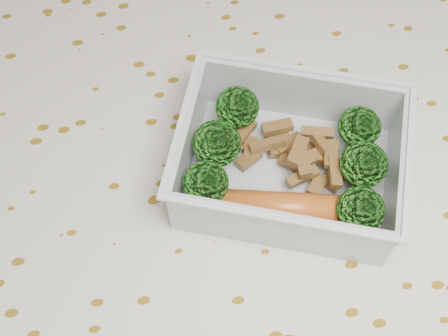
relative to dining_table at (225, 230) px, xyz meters
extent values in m
cube|color=brown|center=(0.00, 0.00, 0.06)|extent=(1.40, 0.90, 0.04)
cube|color=silver|center=(0.00, 0.00, 0.09)|extent=(1.46, 0.96, 0.01)
cube|color=silver|center=(0.05, 0.00, 0.09)|extent=(0.19, 0.17, 0.00)
cube|color=silver|center=(0.07, 0.05, 0.12)|extent=(0.15, 0.06, 0.05)
cube|color=silver|center=(0.03, -0.06, 0.12)|extent=(0.15, 0.06, 0.05)
cube|color=silver|center=(0.12, -0.03, 0.12)|extent=(0.05, 0.11, 0.05)
cube|color=silver|center=(-0.02, 0.03, 0.12)|extent=(0.05, 0.11, 0.05)
cube|color=silver|center=(0.07, 0.06, 0.15)|extent=(0.16, 0.07, 0.00)
cube|color=silver|center=(0.03, -0.06, 0.15)|extent=(0.16, 0.07, 0.00)
cube|color=silver|center=(0.12, -0.03, 0.15)|extent=(0.05, 0.11, 0.00)
cube|color=silver|center=(-0.03, 0.03, 0.15)|extent=(0.05, 0.11, 0.00)
cylinder|color=#608C3F|center=(0.02, 0.05, 0.10)|extent=(0.01, 0.01, 0.02)
ellipsoid|color=#378625|center=(0.02, 0.05, 0.12)|extent=(0.03, 0.03, 0.03)
cylinder|color=#608C3F|center=(0.11, 0.01, 0.10)|extent=(0.01, 0.01, 0.02)
ellipsoid|color=#378625|center=(0.11, 0.01, 0.12)|extent=(0.03, 0.03, 0.03)
cylinder|color=#608C3F|center=(0.00, 0.02, 0.10)|extent=(0.01, 0.01, 0.02)
ellipsoid|color=#378625|center=(0.00, 0.02, 0.12)|extent=(0.04, 0.04, 0.03)
cylinder|color=#608C3F|center=(0.10, -0.02, 0.10)|extent=(0.01, 0.01, 0.02)
ellipsoid|color=#378625|center=(0.10, -0.02, 0.12)|extent=(0.04, 0.04, 0.03)
cylinder|color=#608C3F|center=(-0.02, -0.01, 0.10)|extent=(0.01, 0.01, 0.02)
ellipsoid|color=#378625|center=(-0.02, -0.01, 0.12)|extent=(0.03, 0.03, 0.03)
cylinder|color=#608C3F|center=(0.09, -0.05, 0.10)|extent=(0.01, 0.01, 0.02)
ellipsoid|color=#378625|center=(0.09, -0.05, 0.12)|extent=(0.03, 0.03, 0.03)
cube|color=brown|center=(0.08, 0.01, 0.11)|extent=(0.02, 0.02, 0.01)
cube|color=brown|center=(0.08, 0.01, 0.11)|extent=(0.02, 0.02, 0.01)
cube|color=brown|center=(0.08, 0.00, 0.11)|extent=(0.02, 0.02, 0.01)
cube|color=brown|center=(0.09, -0.02, 0.10)|extent=(0.02, 0.02, 0.01)
cube|color=brown|center=(0.06, 0.00, 0.12)|extent=(0.02, 0.03, 0.01)
cube|color=brown|center=(0.08, -0.02, 0.12)|extent=(0.01, 0.03, 0.01)
cube|color=brown|center=(0.02, 0.03, 0.11)|extent=(0.02, 0.02, 0.01)
cube|color=brown|center=(0.05, 0.03, 0.11)|extent=(0.02, 0.01, 0.01)
cube|color=brown|center=(0.07, 0.02, 0.10)|extent=(0.03, 0.03, 0.01)
cube|color=brown|center=(0.04, 0.02, 0.11)|extent=(0.03, 0.01, 0.01)
cube|color=brown|center=(0.08, 0.02, 0.12)|extent=(0.03, 0.01, 0.01)
cube|color=brown|center=(0.06, -0.01, 0.11)|extent=(0.01, 0.02, 0.01)
cube|color=brown|center=(0.06, -0.01, 0.11)|extent=(0.03, 0.02, 0.01)
cube|color=brown|center=(0.02, 0.01, 0.10)|extent=(0.02, 0.02, 0.01)
cube|color=brown|center=(0.07, -0.02, 0.10)|extent=(0.02, 0.02, 0.01)
cube|color=brown|center=(0.03, 0.02, 0.10)|extent=(0.02, 0.02, 0.01)
cube|color=brown|center=(0.05, 0.03, 0.10)|extent=(0.01, 0.03, 0.01)
cube|color=brown|center=(0.08, 0.00, 0.11)|extent=(0.03, 0.02, 0.01)
cube|color=brown|center=(0.02, 0.03, 0.10)|extent=(0.01, 0.02, 0.01)
cube|color=brown|center=(0.06, 0.02, 0.10)|extent=(0.03, 0.02, 0.01)
cube|color=brown|center=(0.06, 0.02, 0.10)|extent=(0.02, 0.03, 0.01)
cube|color=brown|center=(0.05, 0.01, 0.10)|extent=(0.02, 0.02, 0.01)
cylinder|color=#B6531A|center=(0.04, -0.04, 0.11)|extent=(0.12, 0.05, 0.02)
sphere|color=#B6531A|center=(0.10, -0.05, 0.11)|extent=(0.02, 0.02, 0.02)
sphere|color=#B6531A|center=(-0.02, -0.02, 0.11)|extent=(0.02, 0.02, 0.02)
camera|label=1|loc=(-0.04, -0.22, 0.52)|focal=50.00mm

